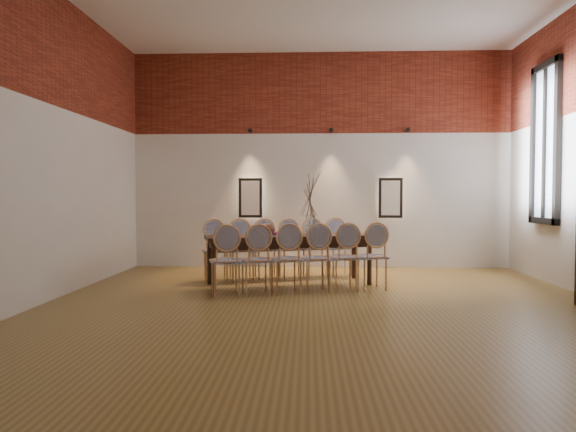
{
  "coord_description": "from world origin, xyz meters",
  "views": [
    {
      "loc": [
        -0.21,
        -6.12,
        1.34
      ],
      "look_at": [
        -0.51,
        1.19,
        1.05
      ],
      "focal_mm": 32.0,
      "sensor_mm": 36.0,
      "label": 1
    }
  ],
  "objects_px": {
    "chair_near_e": "(343,257)",
    "chair_far_a": "(216,250)",
    "dining_table": "(289,260)",
    "chair_far_c": "(267,249)",
    "chair_near_f": "(371,257)",
    "chair_far_f": "(339,247)",
    "chair_near_b": "(256,260)",
    "chair_near_d": "(315,258)",
    "chair_far_e": "(316,248)",
    "book": "(270,233)",
    "chair_near_c": "(286,259)",
    "bowl": "(267,229)",
    "chair_far_b": "(242,250)",
    "chair_far_d": "(292,248)",
    "vase": "(310,225)",
    "chair_near_a": "(225,261)"
  },
  "relations": [
    {
      "from": "vase",
      "to": "book",
      "type": "bearing_deg",
      "value": -178.5
    },
    {
      "from": "chair_near_c",
      "to": "chair_far_f",
      "type": "xyz_separation_m",
      "value": [
        0.83,
        1.65,
        0.0
      ]
    },
    {
      "from": "bowl",
      "to": "chair_far_b",
      "type": "bearing_deg",
      "value": 126.43
    },
    {
      "from": "chair_near_c",
      "to": "chair_far_a",
      "type": "bearing_deg",
      "value": 121.4
    },
    {
      "from": "chair_near_f",
      "to": "vase",
      "type": "distance_m",
      "value": 1.07
    },
    {
      "from": "dining_table",
      "to": "chair_near_b",
      "type": "distance_m",
      "value": 0.93
    },
    {
      "from": "chair_near_e",
      "to": "chair_far_d",
      "type": "xyz_separation_m",
      "value": [
        -0.77,
        1.2,
        0.0
      ]
    },
    {
      "from": "chair_far_c",
      "to": "chair_far_f",
      "type": "xyz_separation_m",
      "value": [
        1.2,
        0.34,
        0.0
      ]
    },
    {
      "from": "vase",
      "to": "bowl",
      "type": "height_order",
      "value": "vase"
    },
    {
      "from": "vase",
      "to": "bowl",
      "type": "distance_m",
      "value": 0.68
    },
    {
      "from": "dining_table",
      "to": "chair_far_c",
      "type": "bearing_deg",
      "value": 106.97
    },
    {
      "from": "chair_near_f",
      "to": "chair_near_a",
      "type": "bearing_deg",
      "value": -180.0
    },
    {
      "from": "chair_near_d",
      "to": "vase",
      "type": "relative_size",
      "value": 3.13
    },
    {
      "from": "chair_near_e",
      "to": "chair_far_a",
      "type": "bearing_deg",
      "value": 140.68
    },
    {
      "from": "chair_far_b",
      "to": "chair_far_d",
      "type": "relative_size",
      "value": 1.0
    },
    {
      "from": "chair_far_c",
      "to": "chair_far_b",
      "type": "bearing_deg",
      "value": 0.0
    },
    {
      "from": "chair_near_d",
      "to": "chair_far_c",
      "type": "relative_size",
      "value": 1.0
    },
    {
      "from": "chair_far_e",
      "to": "bowl",
      "type": "relative_size",
      "value": 3.92
    },
    {
      "from": "chair_far_a",
      "to": "chair_near_a",
      "type": "bearing_deg",
      "value": 90.0
    },
    {
      "from": "chair_far_e",
      "to": "bowl",
      "type": "distance_m",
      "value": 1.27
    },
    {
      "from": "chair_near_d",
      "to": "chair_near_f",
      "type": "distance_m",
      "value": 0.83
    },
    {
      "from": "chair_near_e",
      "to": "chair_near_f",
      "type": "xyz_separation_m",
      "value": [
        0.4,
        0.11,
        0.0
      ]
    },
    {
      "from": "chair_near_a",
      "to": "chair_near_c",
      "type": "height_order",
      "value": "same"
    },
    {
      "from": "chair_near_c",
      "to": "chair_near_d",
      "type": "relative_size",
      "value": 1.0
    },
    {
      "from": "chair_near_a",
      "to": "chair_near_f",
      "type": "distance_m",
      "value": 2.08
    },
    {
      "from": "chair_near_a",
      "to": "chair_far_c",
      "type": "xyz_separation_m",
      "value": [
        0.43,
        1.54,
        0.0
      ]
    },
    {
      "from": "chair_far_f",
      "to": "book",
      "type": "relative_size",
      "value": 3.62
    },
    {
      "from": "chair_near_b",
      "to": "book",
      "type": "relative_size",
      "value": 3.62
    },
    {
      "from": "chair_near_b",
      "to": "chair_far_a",
      "type": "xyz_separation_m",
      "value": [
        -0.77,
        1.2,
        0.0
      ]
    },
    {
      "from": "chair_far_e",
      "to": "book",
      "type": "xyz_separation_m",
      "value": [
        -0.7,
        -0.75,
        0.3
      ]
    },
    {
      "from": "chair_near_d",
      "to": "book",
      "type": "distance_m",
      "value": 1.0
    },
    {
      "from": "chair_near_b",
      "to": "dining_table",
      "type": "bearing_deg",
      "value": 47.52
    },
    {
      "from": "dining_table",
      "to": "chair_near_d",
      "type": "distance_m",
      "value": 0.72
    },
    {
      "from": "dining_table",
      "to": "chair_far_a",
      "type": "relative_size",
      "value": 2.65
    },
    {
      "from": "dining_table",
      "to": "chair_far_f",
      "type": "relative_size",
      "value": 2.65
    },
    {
      "from": "bowl",
      "to": "chair_near_b",
      "type": "bearing_deg",
      "value": -97.7
    },
    {
      "from": "chair_far_a",
      "to": "chair_far_e",
      "type": "height_order",
      "value": "same"
    },
    {
      "from": "chair_near_b",
      "to": "chair_near_d",
      "type": "bearing_deg",
      "value": 0.0
    },
    {
      "from": "chair_far_b",
      "to": "book",
      "type": "relative_size",
      "value": 3.62
    },
    {
      "from": "chair_near_e",
      "to": "chair_far_b",
      "type": "height_order",
      "value": "same"
    },
    {
      "from": "chair_near_c",
      "to": "chair_near_e",
      "type": "bearing_deg",
      "value": -0.0
    },
    {
      "from": "bowl",
      "to": "book",
      "type": "relative_size",
      "value": 0.92
    },
    {
      "from": "chair_far_a",
      "to": "book",
      "type": "height_order",
      "value": "chair_far_a"
    },
    {
      "from": "chair_near_c",
      "to": "chair_far_d",
      "type": "relative_size",
      "value": 1.0
    },
    {
      "from": "bowl",
      "to": "chair_far_c",
      "type": "bearing_deg",
      "value": 94.92
    },
    {
      "from": "chair_far_d",
      "to": "chair_near_b",
      "type": "bearing_deg",
      "value": 58.6
    },
    {
      "from": "chair_far_a",
      "to": "chair_far_f",
      "type": "height_order",
      "value": "same"
    },
    {
      "from": "chair_near_a",
      "to": "chair_near_c",
      "type": "relative_size",
      "value": 1.0
    },
    {
      "from": "chair_near_c",
      "to": "bowl",
      "type": "distance_m",
      "value": 0.74
    },
    {
      "from": "chair_far_f",
      "to": "chair_far_e",
      "type": "bearing_deg",
      "value": 0.0
    }
  ]
}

